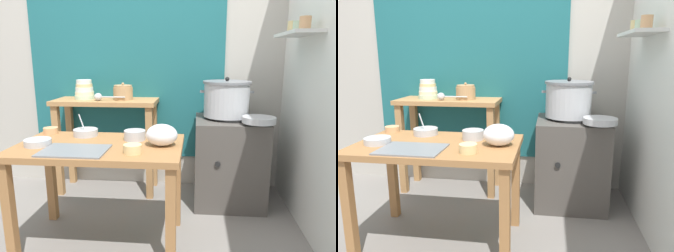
% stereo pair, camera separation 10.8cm
% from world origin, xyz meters
% --- Properties ---
extents(ground_plane, '(9.00, 9.00, 0.00)m').
position_xyz_m(ground_plane, '(0.00, 0.00, 0.00)').
color(ground_plane, gray).
extents(wall_back, '(4.40, 0.12, 2.60)m').
position_xyz_m(wall_back, '(0.08, 1.10, 1.30)').
color(wall_back, '#B2ADA3').
rests_on(wall_back, ground).
extents(wall_right, '(0.30, 3.20, 2.60)m').
position_xyz_m(wall_right, '(1.40, 0.20, 1.30)').
color(wall_right, silver).
rests_on(wall_right, ground).
extents(prep_table, '(1.10, 0.66, 0.72)m').
position_xyz_m(prep_table, '(-0.10, -0.05, 0.61)').
color(prep_table, '#9E6B3D').
rests_on(prep_table, ground).
extents(back_shelf_table, '(0.96, 0.40, 0.90)m').
position_xyz_m(back_shelf_table, '(-0.31, 0.83, 0.68)').
color(back_shelf_table, '#B27F4C').
rests_on(back_shelf_table, ground).
extents(stove_block, '(0.60, 0.61, 0.78)m').
position_xyz_m(stove_block, '(0.84, 0.70, 0.38)').
color(stove_block, '#4C4742').
rests_on(stove_block, ground).
extents(steamer_pot, '(0.46, 0.41, 0.34)m').
position_xyz_m(steamer_pot, '(0.80, 0.72, 0.93)').
color(steamer_pot, '#B7BABF').
rests_on(steamer_pot, stove_block).
extents(clay_pot, '(0.18, 0.18, 0.16)m').
position_xyz_m(clay_pot, '(-0.14, 0.83, 0.97)').
color(clay_pot, tan).
rests_on(clay_pot, back_shelf_table).
extents(bowl_stack_enamel, '(0.18, 0.18, 0.18)m').
position_xyz_m(bowl_stack_enamel, '(-0.51, 0.85, 0.98)').
color(bowl_stack_enamel, '#B7D1AD').
rests_on(bowl_stack_enamel, back_shelf_table).
extents(ladle, '(0.28, 0.07, 0.07)m').
position_xyz_m(ladle, '(-0.34, 0.74, 0.94)').
color(ladle, '#B7BABF').
rests_on(ladle, back_shelf_table).
extents(serving_tray, '(0.40, 0.28, 0.01)m').
position_xyz_m(serving_tray, '(-0.20, -0.22, 0.72)').
color(serving_tray, slate).
rests_on(serving_tray, prep_table).
extents(plastic_bag, '(0.21, 0.17, 0.14)m').
position_xyz_m(plastic_bag, '(0.32, -0.04, 0.79)').
color(plastic_bag, white).
rests_on(plastic_bag, prep_table).
extents(wide_pan, '(0.26, 0.26, 0.05)m').
position_xyz_m(wide_pan, '(1.03, 0.46, 0.80)').
color(wide_pan, '#B7BABF').
rests_on(wide_pan, stove_block).
extents(prep_bowl_0, '(0.11, 0.11, 0.05)m').
position_xyz_m(prep_bowl_0, '(-0.56, 0.21, 0.75)').
color(prep_bowl_0, tan).
rests_on(prep_bowl_0, prep_table).
extents(prep_bowl_1, '(0.18, 0.18, 0.16)m').
position_xyz_m(prep_bowl_1, '(-0.27, 0.17, 0.75)').
color(prep_bowl_1, '#B7BABF').
rests_on(prep_bowl_1, prep_table).
extents(prep_bowl_2, '(0.11, 0.11, 0.05)m').
position_xyz_m(prep_bowl_2, '(0.16, -0.22, 0.75)').
color(prep_bowl_2, '#E5C684').
rests_on(prep_bowl_2, prep_table).
extents(prep_bowl_3, '(0.15, 0.15, 0.07)m').
position_xyz_m(prep_bowl_3, '(0.11, 0.09, 0.76)').
color(prep_bowl_3, '#B7BABF').
rests_on(prep_bowl_3, prep_table).
extents(prep_bowl_4, '(0.17, 0.17, 0.04)m').
position_xyz_m(prep_bowl_4, '(-0.49, -0.11, 0.74)').
color(prep_bowl_4, '#B7BABF').
rests_on(prep_bowl_4, prep_table).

